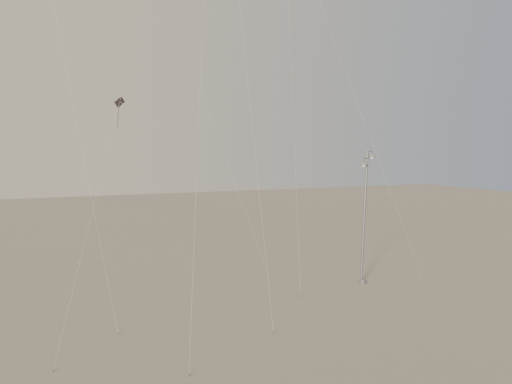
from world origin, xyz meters
name	(u,v)px	position (x,y,z in m)	size (l,w,h in m)	color
ground	(320,322)	(0.00, 0.00, 0.00)	(160.00, 160.00, 0.00)	gray
street_lamp	(365,212)	(6.75, 5.54, 5.01)	(1.51, 0.97, 9.39)	#919399
kite_3	(202,26)	(-5.74, 2.42, 15.60)	(3.67, 7.79, 20.43)	maroon
kite_4	(334,43)	(6.80, 9.84, 17.18)	(6.02, 7.15, 22.78)	#2C2625
kite_6	(108,149)	(-10.22, 5.24, 9.34)	(4.45, 7.87, 12.33)	#2C2625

